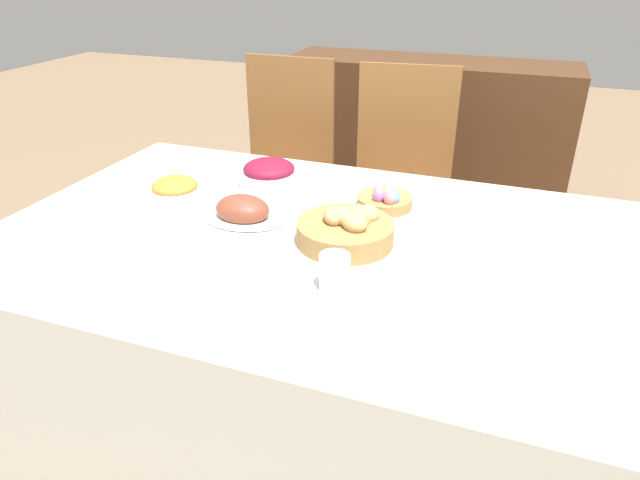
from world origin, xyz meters
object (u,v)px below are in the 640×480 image
Objects in this scene: egg_basket at (385,199)px; ham_platter at (243,211)px; chair_far_left at (282,168)px; drinking_cup at (335,273)px; chair_far_center at (400,184)px; knife at (278,322)px; butter_dish at (163,246)px; bread_basket at (347,229)px; beet_salad_bowl at (269,174)px; carrot_bowl at (176,194)px; fork at (166,297)px; spoon at (290,325)px; dinner_plate at (220,308)px; sideboard at (424,147)px.

ham_platter is at bearing -148.49° from egg_basket.
drinking_cup is at bearing -60.59° from chair_far_left.
chair_far_center is 5.72× the size of knife.
drinking_cup reaches higher than butter_dish.
chair_far_left is 5.94× the size of egg_basket.
ham_platter is (-0.34, 0.04, -0.02)m from bread_basket.
egg_basket is 0.84× the size of beet_salad_bowl.
beet_salad_bowl is at bearing 55.29° from carrot_bowl.
fork is (0.07, -0.73, -0.04)m from beet_salad_bowl.
beet_salad_bowl is 2.21× the size of drinking_cup.
ham_platter is 0.55m from knife.
butter_dish is (-0.45, -0.22, -0.03)m from bread_basket.
chair_far_center is 1.05m from carrot_bowl.
egg_basket is at bearing 31.51° from ham_platter.
chair_far_center is 5.72× the size of fork.
carrot_bowl is 0.80× the size of beet_salad_bowl.
egg_basket is 1.87× the size of drinking_cup.
spoon is (0.38, -0.73, -0.04)m from beet_salad_bowl.
chair_far_left is 4.36× the size of dinner_plate.
egg_basket is at bearing 73.06° from dinner_plate.
spoon is (0.61, -1.34, 0.18)m from chair_far_left.
chair_far_left reaches higher than fork.
chair_far_left is 6.23× the size of carrot_bowl.
beet_salad_bowl is at bearing 127.37° from drinking_cup.
butter_dish is at bearing 150.98° from knife.
carrot_bowl is 0.34m from beet_salad_bowl.
knife is (0.58, -1.34, 0.18)m from chair_far_left.
knife is 0.19m from drinking_cup.
chair_far_left reaches higher than carrot_bowl.
butter_dish is (0.12, -0.26, -0.03)m from carrot_bowl.
chair_far_left is 5.72× the size of knife.
ham_platter is 0.57m from spoon.
bread_basket is 1.04× the size of ham_platter.
beet_salad_bowl is (-0.04, 0.28, 0.01)m from ham_platter.
carrot_bowl is at bearing 115.41° from fork.
chair_far_left reaches higher than beet_salad_bowl.
sideboard is at bearing 87.94° from dinner_plate.
drinking_cup is at bearing -79.23° from bread_basket.
sideboard reaches higher than bread_basket.
beet_salad_bowl is 0.70m from drinking_cup.
spoon is (0.57, -0.45, -0.05)m from carrot_bowl.
beet_salad_bowl is 1.14× the size of fork.
chair_far_center is 0.55m from chair_far_left.
dinner_plate is at bearing -175.70° from spoon.
chair_far_center is 3.99× the size of ham_platter.
bread_basket reaches higher than beet_salad_bowl.
egg_basket is (0.64, -0.66, 0.21)m from chair_far_left.
egg_basket is 0.42m from beet_salad_bowl.
chair_far_left is 0.94m from sideboard.
chair_far_center is at bearing 72.17° from ham_platter.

